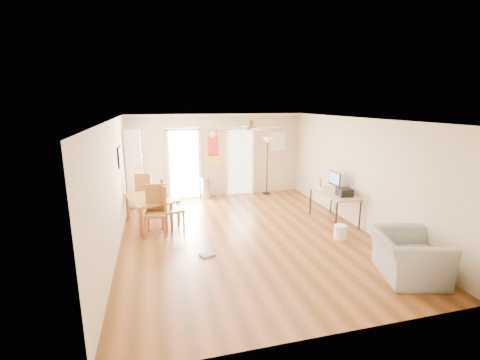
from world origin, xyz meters
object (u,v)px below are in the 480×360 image
object	(u,v)px
dining_chair_near	(155,211)
printer	(344,192)
dining_table	(148,211)
armchair	(407,256)
dining_chair_right_b	(172,207)
computer_desk	(334,207)
bookshelf	(135,167)
wastebasket_a	(340,232)
trash_can	(206,188)
dining_chair_far	(146,191)
torchiere_lamp	(267,166)
dining_chair_right_a	(170,198)

from	to	relation	value
dining_chair_near	printer	size ratio (longest dim) A/B	3.13
dining_table	armchair	distance (m)	5.68
dining_chair_right_b	computer_desk	bearing A→B (deg)	-111.01
computer_desk	armchair	world-z (taller)	armchair
bookshelf	wastebasket_a	size ratio (longest dim) A/B	6.99
dining_chair_right_b	armchair	size ratio (longest dim) A/B	0.94
wastebasket_a	armchair	xyz separation A→B (m)	(0.21, -1.76, 0.23)
dining_chair_right_b	dining_chair_near	size ratio (longest dim) A/B	0.98
trash_can	wastebasket_a	world-z (taller)	trash_can
dining_chair_right_b	dining_chair_far	distance (m)	1.84
dining_chair_far	torchiere_lamp	size ratio (longest dim) A/B	0.58
dining_table	bookshelf	bearing A→B (deg)	100.22
bookshelf	computer_desk	distance (m)	5.72
dining_chair_near	trash_can	bearing A→B (deg)	67.72
trash_can	dining_chair_right_a	bearing A→B (deg)	-126.83
dining_chair_right_a	torchiere_lamp	distance (m)	3.58
printer	bookshelf	bearing A→B (deg)	154.33
dining_chair_right_b	trash_can	distance (m)	2.77
bookshelf	computer_desk	xyz separation A→B (m)	(4.86, -2.92, -0.72)
dining_chair_near	trash_can	world-z (taller)	dining_chair_near
bookshelf	dining_chair_right_a	distance (m)	1.91
dining_chair_right_b	armchair	world-z (taller)	dining_chair_right_b
dining_table	dining_chair_right_a	xyz separation A→B (m)	(0.55, 0.42, 0.19)
dining_table	printer	size ratio (longest dim) A/B	3.84
dining_chair_far	armchair	world-z (taller)	dining_chair_far
printer	armchair	xyz separation A→B (m)	(-0.30, -2.51, -0.46)
dining_chair_far	wastebasket_a	size ratio (longest dim) A/B	3.41
dining_table	dining_chair_near	world-z (taller)	dining_chair_near
bookshelf	dining_chair_right_a	size ratio (longest dim) A/B	2.05
bookshelf	computer_desk	world-z (taller)	bookshelf
dining_chair_right_b	dining_chair_far	xyz separation A→B (m)	(-0.62, 1.73, -0.02)
bookshelf	torchiere_lamp	size ratio (longest dim) A/B	1.18
dining_table	wastebasket_a	xyz separation A→B (m)	(4.09, -1.95, -0.19)
dining_chair_right_a	computer_desk	xyz separation A→B (m)	(3.95, -1.35, -0.16)
bookshelf	dining_table	xyz separation A→B (m)	(0.36, -2.00, -0.75)
dining_chair_right_b	trash_can	bearing A→B (deg)	-40.10
dining_table	dining_chair_near	bearing A→B (deg)	-76.63
bookshelf	dining_chair_near	size ratio (longest dim) A/B	1.94
torchiere_lamp	dining_chair_near	bearing A→B (deg)	-142.86
torchiere_lamp	computer_desk	xyz separation A→B (m)	(0.76, -2.93, -0.56)
dining_table	trash_can	size ratio (longest dim) A/B	2.13
bookshelf	trash_can	world-z (taller)	bookshelf
bookshelf	printer	bearing A→B (deg)	-23.25
wastebasket_a	dining_chair_right_b	bearing A→B (deg)	157.51
dining_chair_right_b	printer	xyz separation A→B (m)	(4.05, -0.72, 0.29)
trash_can	dining_chair_far	bearing A→B (deg)	-157.37
torchiere_lamp	trash_can	bearing A→B (deg)	179.87
bookshelf	printer	xyz separation A→B (m)	(4.96, -3.20, -0.26)
trash_can	wastebasket_a	xyz separation A→B (m)	(2.35, -3.95, -0.17)
dining_chair_near	torchiere_lamp	xyz separation A→B (m)	(3.58, 2.71, 0.36)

